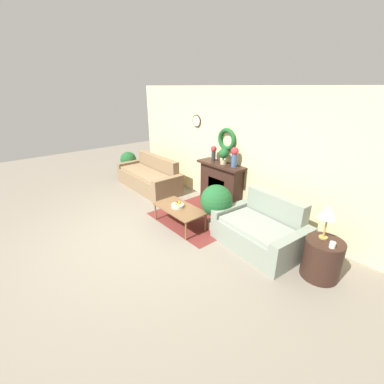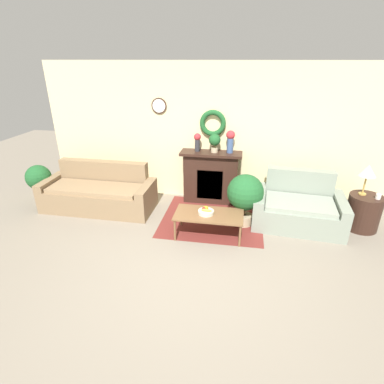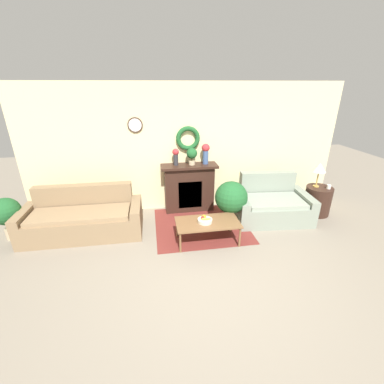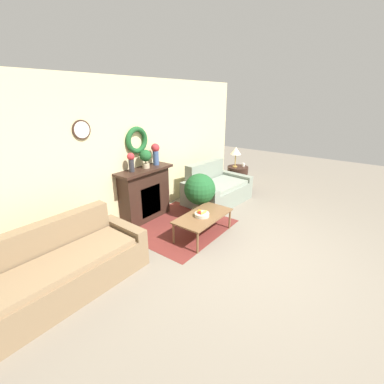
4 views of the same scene
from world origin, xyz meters
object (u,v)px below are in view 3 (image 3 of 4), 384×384
object	(u,v)px
fireplace	(189,187)
loveseat_right	(271,204)
fruit_bowl	(205,220)
vase_on_mantel_right	(206,152)
vase_on_mantel_left	(176,156)
potted_plant_floor_by_couch	(6,213)
mug	(329,187)
table_lamp	(320,168)
coffee_table	(208,223)
potted_plant_on_mantel	(192,154)
couch_left	(83,219)
side_table_by_loveseat	(317,201)
potted_plant_floor_by_loveseat	(231,199)

from	to	relation	value
fireplace	loveseat_right	xyz separation A→B (m)	(1.64, -0.65, -0.23)
fruit_bowl	vase_on_mantel_right	size ratio (longest dim) A/B	0.60
vase_on_mantel_left	potted_plant_floor_by_couch	size ratio (longest dim) A/B	0.44
loveseat_right	mug	distance (m)	1.26
table_lamp	mug	bearing A→B (deg)	-38.16
coffee_table	potted_plant_floor_by_couch	distance (m)	3.60
fireplace	fruit_bowl	distance (m)	1.33
fireplace	vase_on_mantel_right	xyz separation A→B (m)	(0.36, 0.01, 0.78)
fruit_bowl	vase_on_mantel_left	bearing A→B (deg)	104.72
potted_plant_on_mantel	couch_left	bearing A→B (deg)	-163.05
fireplace	potted_plant_floor_by_couch	distance (m)	3.46
couch_left	loveseat_right	distance (m)	3.75
coffee_table	vase_on_mantel_left	xyz separation A→B (m)	(-0.40, 1.34, 0.90)
fireplace	fruit_bowl	world-z (taller)	fireplace
loveseat_right	vase_on_mantel_left	world-z (taller)	vase_on_mantel_left
loveseat_right	side_table_by_loveseat	size ratio (longest dim) A/B	2.60
potted_plant_floor_by_couch	potted_plant_floor_by_loveseat	bearing A→B (deg)	-3.02
side_table_by_loveseat	potted_plant_floor_by_loveseat	bearing A→B (deg)	-174.38
couch_left	potted_plant_floor_by_couch	bearing A→B (deg)	178.60
potted_plant_floor_by_couch	potted_plant_floor_by_loveseat	size ratio (longest dim) A/B	0.85
fireplace	potted_plant_floor_by_couch	xyz separation A→B (m)	(-3.40, -0.63, -0.02)
fireplace	coffee_table	size ratio (longest dim) A/B	1.07
couch_left	side_table_by_loveseat	xyz separation A→B (m)	(4.83, 0.03, -0.00)
fruit_bowl	potted_plant_floor_by_loveseat	bearing A→B (deg)	37.83
vase_on_mantel_right	potted_plant_on_mantel	size ratio (longest dim) A/B	1.21
table_lamp	vase_on_mantel_left	xyz separation A→B (m)	(-2.93, 0.60, 0.23)
coffee_table	vase_on_mantel_left	distance (m)	1.66
mug	potted_plant_floor_by_couch	bearing A→B (deg)	178.97
mug	potted_plant_on_mantel	distance (m)	2.94
loveseat_right	potted_plant_on_mantel	size ratio (longest dim) A/B	4.47
couch_left	vase_on_mantel_left	xyz separation A→B (m)	(1.83, 0.68, 0.96)
side_table_by_loveseat	table_lamp	world-z (taller)	table_lamp
couch_left	mug	distance (m)	4.97
mug	vase_on_mantel_left	bearing A→B (deg)	166.50
vase_on_mantel_right	couch_left	bearing A→B (deg)	-164.56
vase_on_mantel_right	potted_plant_floor_by_loveseat	xyz separation A→B (m)	(0.34, -0.85, -0.73)
fireplace	coffee_table	distance (m)	1.35
fruit_bowl	mug	xyz separation A→B (m)	(2.77, 0.59, 0.21)
mug	potted_plant_on_mantel	world-z (taller)	potted_plant_on_mantel
fruit_bowl	coffee_table	bearing A→B (deg)	-1.66
side_table_by_loveseat	potted_plant_on_mantel	size ratio (longest dim) A/B	1.72
mug	table_lamp	bearing A→B (deg)	141.84
fireplace	loveseat_right	distance (m)	1.78
vase_on_mantel_left	potted_plant_on_mantel	xyz separation A→B (m)	(0.34, -0.02, 0.01)
loveseat_right	coffee_table	xyz separation A→B (m)	(-1.51, -0.68, 0.06)
fruit_bowl	couch_left	bearing A→B (deg)	163.38
mug	potted_plant_floor_by_loveseat	world-z (taller)	potted_plant_floor_by_loveseat
couch_left	vase_on_mantel_right	xyz separation A→B (m)	(2.47, 0.68, 1.00)
side_table_by_loveseat	fruit_bowl	bearing A→B (deg)	-165.56
coffee_table	potted_plant_floor_by_couch	bearing A→B (deg)	168.79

